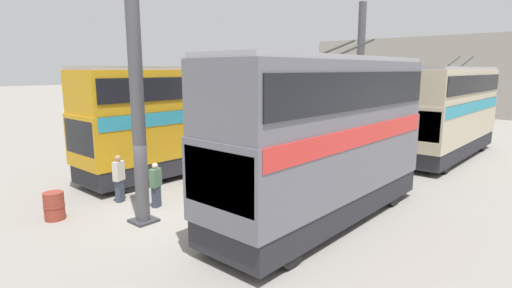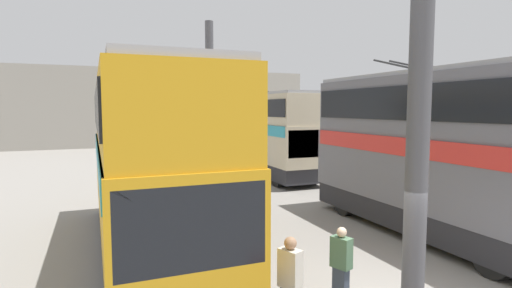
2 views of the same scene
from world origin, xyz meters
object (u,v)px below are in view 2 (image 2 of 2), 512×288
(bus_left_far, at_px, (268,129))
(person_aisle_foreground, at_px, (341,263))
(bus_left_near, at_px, (429,143))
(person_by_right_row, at_px, (290,281))
(bus_right_near, at_px, (147,155))

(bus_left_far, height_order, person_aisle_foreground, bus_left_far)
(bus_left_near, height_order, person_aisle_foreground, bus_left_near)
(person_by_right_row, bearing_deg, person_aisle_foreground, 177.51)
(bus_left_near, relative_size, bus_left_far, 0.90)
(bus_right_near, xyz_separation_m, person_aisle_foreground, (-4.29, -3.34, -1.95))
(bus_left_far, bearing_deg, bus_right_near, 142.52)
(person_aisle_foreground, xyz_separation_m, person_by_right_row, (-0.56, 1.47, 0.09))
(bus_right_near, bearing_deg, person_by_right_row, -158.94)
(bus_left_near, xyz_separation_m, bus_right_near, (1.53, 8.43, -0.15))
(bus_right_near, height_order, person_by_right_row, bus_right_near)
(bus_right_near, bearing_deg, bus_left_far, -37.48)
(bus_left_far, bearing_deg, person_by_right_row, 157.50)
(person_aisle_foreground, bearing_deg, person_by_right_row, -179.44)
(bus_left_far, relative_size, bus_right_near, 0.94)
(bus_right_near, xyz_separation_m, person_by_right_row, (-4.85, -1.87, -1.86))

